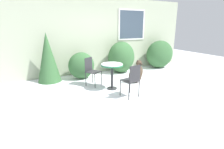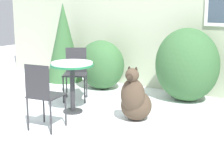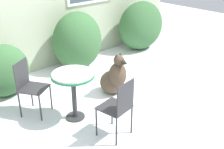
% 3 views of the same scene
% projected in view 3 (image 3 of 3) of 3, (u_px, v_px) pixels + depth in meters
% --- Properties ---
extents(ground_plane, '(16.00, 16.00, 0.00)m').
position_uv_depth(ground_plane, '(102.00, 112.00, 4.53)').
color(ground_plane, white).
extents(house_wall, '(8.00, 0.10, 2.85)m').
position_uv_depth(house_wall, '(31.00, 1.00, 5.44)').
color(house_wall, '#B2BC9E').
rests_on(house_wall, ground_plane).
extents(shrub_left, '(0.92, 0.75, 0.93)m').
position_uv_depth(shrub_left, '(3.00, 71.00, 4.86)').
color(shrub_left, '#386638').
rests_on(shrub_left, ground_plane).
extents(shrub_middle, '(1.08, 0.90, 1.22)m').
position_uv_depth(shrub_middle, '(78.00, 41.00, 5.87)').
color(shrub_middle, '#386638').
rests_on(shrub_middle, ground_plane).
extents(shrub_right, '(1.28, 0.87, 1.20)m').
position_uv_depth(shrub_right, '(141.00, 26.00, 7.01)').
color(shrub_right, '#386638').
rests_on(shrub_right, ground_plane).
extents(patio_table, '(0.64, 0.64, 0.76)m').
position_uv_depth(patio_table, '(73.00, 81.00, 4.12)').
color(patio_table, '#2D2D30').
rests_on(patio_table, ground_plane).
extents(patio_chair_near_table, '(0.53, 0.53, 0.88)m').
position_uv_depth(patio_chair_near_table, '(30.00, 85.00, 4.32)').
color(patio_chair_near_table, '#2D2D30').
rests_on(patio_chair_near_table, ground_plane).
extents(patio_chair_far_side, '(0.45, 0.45, 0.88)m').
position_uv_depth(patio_chair_far_side, '(118.00, 106.00, 3.76)').
color(patio_chair_far_side, '#2D2D30').
rests_on(patio_chair_far_side, ground_plane).
extents(dog, '(0.48, 0.64, 0.78)m').
position_uv_depth(dog, '(114.00, 78.00, 4.97)').
color(dog, '#4C3D2D').
rests_on(dog, ground_plane).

